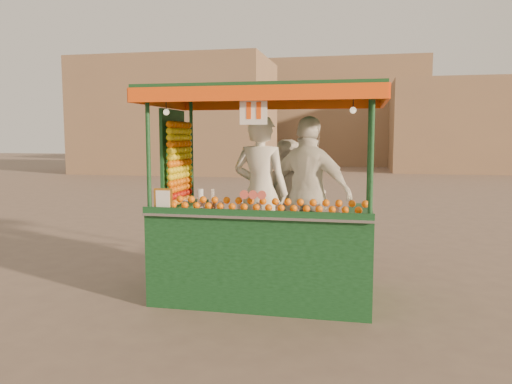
% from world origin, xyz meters
% --- Properties ---
extents(ground, '(90.00, 90.00, 0.00)m').
position_xyz_m(ground, '(0.00, 0.00, 0.00)').
color(ground, brown).
rests_on(ground, ground).
extents(building_left, '(10.00, 6.00, 6.00)m').
position_xyz_m(building_left, '(-9.00, 20.00, 3.00)').
color(building_left, '#84674B').
rests_on(building_left, ground).
extents(building_right, '(9.00, 6.00, 5.00)m').
position_xyz_m(building_right, '(7.00, 24.00, 2.50)').
color(building_right, '#84674B').
rests_on(building_right, ground).
extents(building_center, '(14.00, 7.00, 7.00)m').
position_xyz_m(building_center, '(-2.00, 30.00, 3.50)').
color(building_center, '#84674B').
rests_on(building_center, ground).
extents(juice_cart, '(2.78, 1.80, 2.52)m').
position_xyz_m(juice_cart, '(-0.34, -0.29, 0.82)').
color(juice_cart, '#0E3414').
rests_on(juice_cart, ground).
extents(vendor_left, '(0.77, 0.58, 1.93)m').
position_xyz_m(vendor_left, '(-0.37, -0.10, 1.26)').
color(vendor_left, silver).
rests_on(vendor_left, ground).
extents(vendor_middle, '(0.91, 0.78, 1.63)m').
position_xyz_m(vendor_middle, '(-0.13, 0.39, 1.11)').
color(vendor_middle, white).
rests_on(vendor_middle, ground).
extents(vendor_right, '(1.21, 0.84, 1.91)m').
position_xyz_m(vendor_right, '(0.23, -0.01, 1.25)').
color(vendor_right, white).
rests_on(vendor_right, ground).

